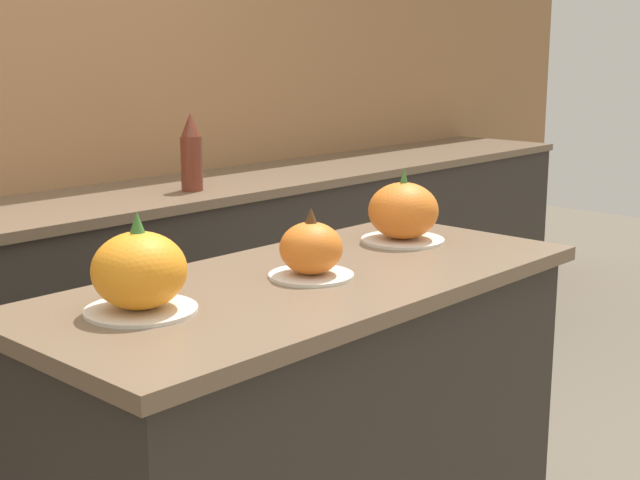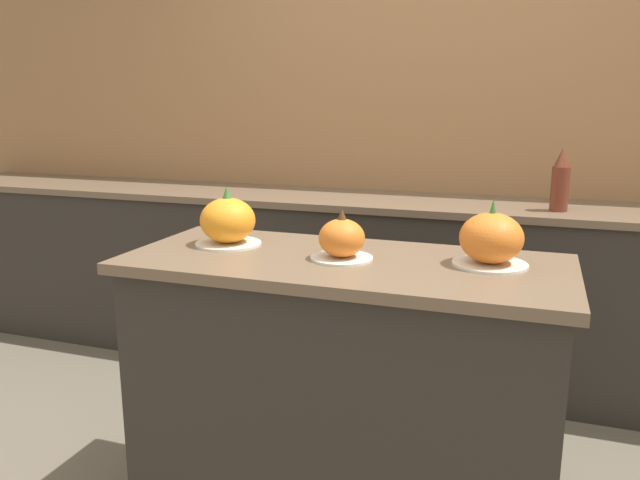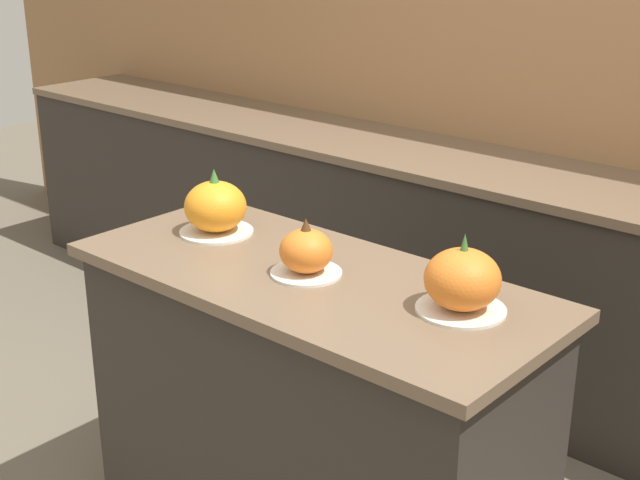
# 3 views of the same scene
# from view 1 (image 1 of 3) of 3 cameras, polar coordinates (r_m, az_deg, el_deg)

# --- Properties ---
(kitchen_island) EXTENTS (1.38, 0.60, 0.95)m
(kitchen_island) POSITION_cam_1_polar(r_m,az_deg,el_deg) (2.19, -0.58, -14.36)
(kitchen_island) COLOR #2D2823
(kitchen_island) RESTS_ON ground_plane
(back_counter) EXTENTS (6.00, 0.60, 0.94)m
(back_counter) POSITION_cam_1_polar(r_m,az_deg,el_deg) (3.18, -18.19, -6.52)
(back_counter) COLOR #2D2823
(back_counter) RESTS_ON ground_plane
(pumpkin_cake_left) EXTENTS (0.22, 0.22, 0.20)m
(pumpkin_cake_left) POSITION_cam_1_polar(r_m,az_deg,el_deg) (1.77, -11.49, -2.07)
(pumpkin_cake_left) COLOR silver
(pumpkin_cake_left) RESTS_ON kitchen_island
(pumpkin_cake_center) EXTENTS (0.19, 0.19, 0.16)m
(pumpkin_cake_center) POSITION_cam_1_polar(r_m,az_deg,el_deg) (2.00, -0.58, -0.69)
(pumpkin_cake_center) COLOR silver
(pumpkin_cake_center) RESTS_ON kitchen_island
(pumpkin_cake_right) EXTENTS (0.22, 0.22, 0.20)m
(pumpkin_cake_right) POSITION_cam_1_polar(r_m,az_deg,el_deg) (2.38, 5.35, 1.76)
(pumpkin_cake_right) COLOR silver
(pumpkin_cake_right) RESTS_ON kitchen_island
(bottle_tall) EXTENTS (0.08, 0.08, 0.29)m
(bottle_tall) POSITION_cam_1_polar(r_m,az_deg,el_deg) (3.32, -8.23, 5.50)
(bottle_tall) COLOR maroon
(bottle_tall) RESTS_ON back_counter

